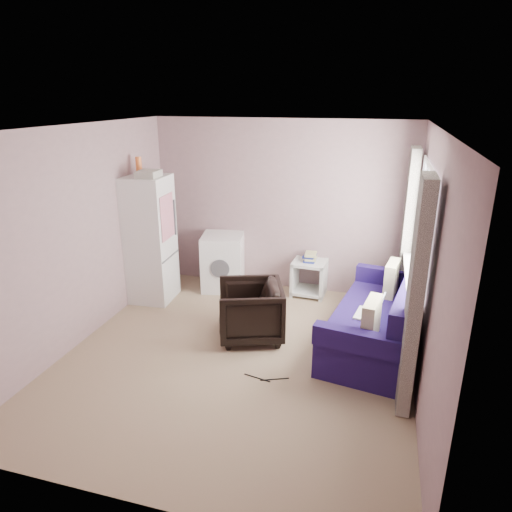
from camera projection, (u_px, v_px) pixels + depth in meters
The scene contains 8 objects.
room at pixel (238, 251), 4.77m from camera, with size 3.84×4.24×2.54m.
armchair at pixel (250, 308), 5.46m from camera, with size 0.74×0.69×0.76m, color black.
fridge at pixel (149, 239), 6.37m from camera, with size 0.66×0.65×2.02m.
washing_machine at pixel (223, 261), 6.87m from camera, with size 0.70×0.70×0.84m.
side_table at pixel (309, 275), 6.69m from camera, with size 0.50×0.50×0.65m.
sofa at pixel (381, 321), 5.27m from camera, with size 1.21×2.11×0.89m.
window_dressing at pixel (411, 258), 5.00m from camera, with size 0.17×2.62×2.18m.
floor_cables at pixel (266, 378), 4.75m from camera, with size 0.47×0.13×0.01m.
Camera 1 is at (1.42, -4.29, 2.79)m, focal length 32.00 mm.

